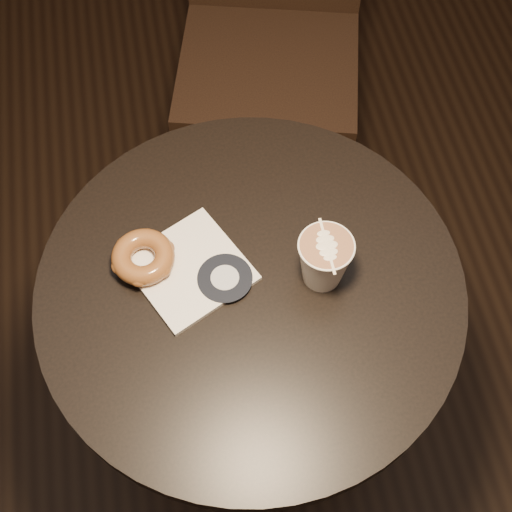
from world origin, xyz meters
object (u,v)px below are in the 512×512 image
at_px(cafe_table, 251,333).
at_px(pastry_bag, 190,269).
at_px(latte_cup, 324,261).
at_px(doughnut, 143,257).

distance_m(cafe_table, pastry_bag, 0.23).
xyz_separation_m(cafe_table, pastry_bag, (-0.09, 0.04, 0.20)).
height_order(cafe_table, latte_cup, latte_cup).
bearing_deg(doughnut, cafe_table, -22.36).
distance_m(doughnut, latte_cup, 0.29).
height_order(pastry_bag, latte_cup, latte_cup).
distance_m(pastry_bag, doughnut, 0.08).
height_order(cafe_table, pastry_bag, pastry_bag).
relative_size(cafe_table, doughnut, 7.27).
bearing_deg(pastry_bag, cafe_table, -51.20).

